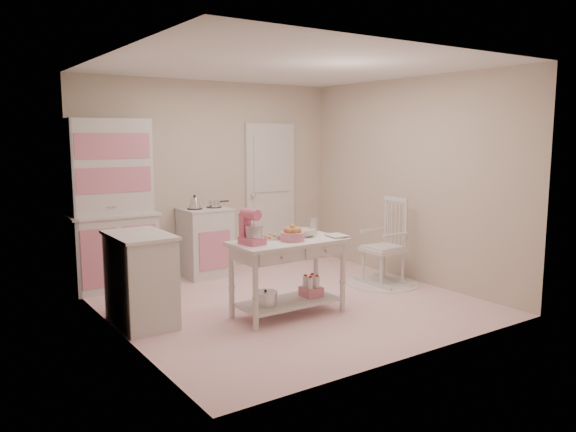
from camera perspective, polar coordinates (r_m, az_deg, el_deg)
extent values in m
plane|color=pink|center=(6.44, 0.02, -8.72)|extent=(3.80, 3.80, 0.00)
cube|color=white|center=(6.20, 0.03, 14.94)|extent=(3.80, 3.80, 0.04)
cube|color=beige|center=(7.82, -7.84, 3.94)|extent=(3.80, 0.04, 2.60)
cube|color=beige|center=(4.74, 13.04, 1.02)|extent=(3.80, 0.04, 2.60)
cube|color=beige|center=(5.36, -17.05, 1.68)|extent=(0.04, 3.80, 2.60)
cube|color=beige|center=(7.41, 12.29, 3.59)|extent=(0.04, 3.80, 2.60)
cube|color=silver|center=(8.28, -1.81, 2.31)|extent=(0.82, 0.05, 2.04)
cube|color=silver|center=(7.09, -17.43, 1.09)|extent=(1.06, 0.50, 2.08)
cube|color=silver|center=(7.57, -8.40, -2.64)|extent=(0.62, 0.57, 0.92)
cube|color=silver|center=(5.78, -14.73, -6.24)|extent=(0.54, 0.84, 0.92)
cylinder|color=white|center=(7.30, 9.56, -6.73)|extent=(0.92, 0.92, 0.01)
cube|color=silver|center=(7.18, 9.66, -2.53)|extent=(0.49, 0.73, 1.10)
cube|color=silver|center=(5.89, 0.02, -6.30)|extent=(1.20, 0.60, 0.80)
cube|color=#D75A7F|center=(5.56, -3.68, -1.17)|extent=(0.24, 0.31, 0.34)
cube|color=silver|center=(5.86, -2.19, -2.27)|extent=(0.34, 0.24, 0.02)
cylinder|color=#D47A91|center=(5.76, 0.46, -2.09)|extent=(0.25, 0.25, 0.09)
imported|color=silver|center=(6.00, 1.64, -1.72)|extent=(0.25, 0.25, 0.08)
cylinder|color=silver|center=(6.16, 2.56, -1.03)|extent=(0.10, 0.10, 0.17)
imported|color=silver|center=(5.96, 4.25, -2.08)|extent=(0.20, 0.26, 0.02)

